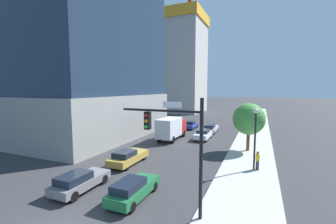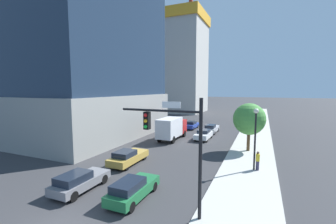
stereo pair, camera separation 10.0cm
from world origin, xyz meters
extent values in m
cube|color=#B2AFA8|center=(8.41, 20.00, 0.07)|extent=(4.82, 120.00, 0.15)
cube|color=gray|center=(-16.29, 20.05, 3.20)|extent=(17.86, 23.23, 6.41)
cube|color=#B2AFA8|center=(-14.36, 60.05, 15.27)|extent=(13.01, 14.94, 30.53)
cube|color=gold|center=(-14.36, 60.05, 29.03)|extent=(13.79, 15.84, 3.00)
cube|color=red|center=(-10.46, 55.57, 19.72)|extent=(0.90, 0.90, 39.45)
cylinder|color=black|center=(6.40, 4.16, 3.52)|extent=(0.20, 0.20, 6.75)
cylinder|color=black|center=(3.95, 4.16, 6.13)|extent=(4.91, 0.14, 0.14)
cube|color=black|center=(3.14, 4.16, 5.51)|extent=(0.32, 0.36, 1.05)
sphere|color=red|center=(3.14, 3.97, 5.85)|extent=(0.22, 0.22, 0.22)
sphere|color=orange|center=(3.14, 3.97, 5.51)|extent=(0.22, 0.22, 0.22)
sphere|color=green|center=(3.14, 3.97, 5.17)|extent=(0.22, 0.22, 0.22)
cube|color=white|center=(4.68, 4.16, 6.48)|extent=(1.10, 0.04, 0.36)
cylinder|color=black|center=(8.91, 13.45, 2.71)|extent=(0.16, 0.16, 5.11)
sphere|color=silver|center=(8.91, 13.45, 5.44)|extent=(0.44, 0.44, 0.44)
cylinder|color=brown|center=(8.04, 19.83, 1.33)|extent=(0.36, 0.36, 2.36)
sphere|color=#478E3D|center=(8.04, 19.83, 3.88)|extent=(3.67, 3.67, 3.67)
cube|color=#B7B7BC|center=(1.64, 29.59, 0.62)|extent=(1.74, 4.73, 0.68)
cube|color=#19212D|center=(1.64, 28.56, 1.23)|extent=(1.47, 2.01, 0.53)
cylinder|color=black|center=(0.87, 31.20, 0.33)|extent=(0.22, 0.67, 0.67)
cylinder|color=black|center=(2.41, 31.20, 0.33)|extent=(0.22, 0.67, 0.67)
cylinder|color=black|center=(0.87, 27.98, 0.33)|extent=(0.22, 0.67, 0.67)
cylinder|color=black|center=(2.41, 27.98, 0.33)|extent=(0.22, 0.67, 0.67)
cube|color=slate|center=(-2.58, 4.54, 0.60)|extent=(1.83, 4.48, 0.59)
cube|color=#19212D|center=(-2.58, 3.86, 1.17)|extent=(1.54, 2.30, 0.55)
cylinder|color=black|center=(-3.39, 6.07, 0.35)|extent=(0.22, 0.71, 0.71)
cylinder|color=black|center=(-1.78, 6.07, 0.35)|extent=(0.22, 0.71, 0.71)
cylinder|color=black|center=(-3.39, 3.02, 0.35)|extent=(0.22, 0.71, 0.71)
cylinder|color=black|center=(-1.78, 3.02, 0.35)|extent=(0.22, 0.71, 0.71)
cube|color=#233D9E|center=(-2.58, 31.83, 0.59)|extent=(1.72, 4.19, 0.66)
cube|color=#19212D|center=(-2.58, 31.64, 1.15)|extent=(1.45, 2.09, 0.47)
cylinder|color=black|center=(-3.34, 33.26, 0.31)|extent=(0.22, 0.62, 0.62)
cylinder|color=black|center=(-1.83, 33.26, 0.31)|extent=(0.22, 0.62, 0.62)
cylinder|color=black|center=(-3.34, 30.41, 0.31)|extent=(0.22, 0.62, 0.62)
cylinder|color=black|center=(-1.83, 30.41, 0.31)|extent=(0.22, 0.62, 0.62)
cube|color=#1E6638|center=(1.64, 4.95, 0.61)|extent=(1.72, 4.48, 0.65)
cube|color=#19212D|center=(1.64, 4.30, 1.19)|extent=(1.44, 2.33, 0.52)
cylinder|color=black|center=(0.88, 6.48, 0.33)|extent=(0.22, 0.66, 0.66)
cylinder|color=black|center=(2.40, 6.48, 0.33)|extent=(0.22, 0.66, 0.66)
cylinder|color=black|center=(0.88, 3.43, 0.33)|extent=(0.22, 0.66, 0.66)
cylinder|color=black|center=(2.40, 3.43, 0.33)|extent=(0.22, 0.66, 0.66)
cube|color=#AD8938|center=(-2.58, 10.80, 0.60)|extent=(1.93, 4.79, 0.64)
cube|color=#19212D|center=(-2.58, 10.13, 1.18)|extent=(1.62, 2.02, 0.52)
cylinder|color=black|center=(-3.43, 12.43, 0.33)|extent=(0.22, 0.66, 0.66)
cylinder|color=black|center=(-1.74, 12.43, 0.33)|extent=(0.22, 0.66, 0.66)
cylinder|color=black|center=(-3.43, 9.17, 0.33)|extent=(0.22, 0.66, 0.66)
cylinder|color=black|center=(-1.74, 9.17, 0.33)|extent=(0.22, 0.66, 0.66)
cube|color=silver|center=(1.64, 24.00, 0.64)|extent=(1.84, 4.32, 0.68)
cube|color=#19212D|center=(1.64, 24.19, 1.21)|extent=(1.55, 2.13, 0.45)
cylinder|color=black|center=(0.83, 25.47, 0.35)|extent=(0.22, 0.71, 0.71)
cylinder|color=black|center=(2.45, 25.47, 0.35)|extent=(0.22, 0.71, 0.71)
cylinder|color=black|center=(0.83, 22.53, 0.35)|extent=(0.22, 0.71, 0.71)
cylinder|color=black|center=(2.45, 22.53, 0.35)|extent=(0.22, 0.71, 0.71)
cube|color=#B21E1E|center=(-2.58, 24.66, 1.61)|extent=(2.28, 1.88, 2.00)
cube|color=silver|center=(-2.58, 21.23, 1.92)|extent=(2.28, 4.69, 2.62)
cylinder|color=black|center=(-3.59, 24.66, 0.51)|extent=(0.30, 1.01, 1.01)
cylinder|color=black|center=(-1.58, 24.66, 0.51)|extent=(0.30, 1.01, 1.01)
cylinder|color=black|center=(-3.59, 20.05, 0.51)|extent=(0.30, 1.01, 1.01)
cylinder|color=black|center=(-1.58, 20.05, 0.51)|extent=(0.30, 1.01, 1.01)
cylinder|color=#38334C|center=(9.20, 13.45, 0.57)|extent=(0.28, 0.28, 0.83)
cylinder|color=gold|center=(9.20, 13.45, 1.30)|extent=(0.34, 0.34, 0.64)
sphere|color=brown|center=(9.20, 13.45, 1.74)|extent=(0.23, 0.23, 0.23)
camera|label=1|loc=(9.30, -7.35, 7.38)|focal=23.75mm
camera|label=2|loc=(9.39, -7.31, 7.38)|focal=23.75mm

